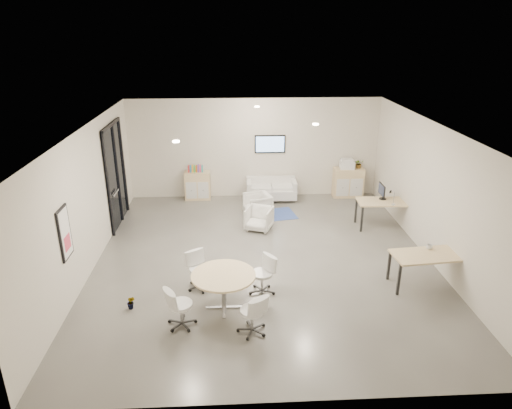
{
  "coord_description": "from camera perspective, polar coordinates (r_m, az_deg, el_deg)",
  "views": [
    {
      "loc": [
        -0.71,
        -9.76,
        5.28
      ],
      "look_at": [
        -0.17,
        0.4,
        1.28
      ],
      "focal_mm": 32.0,
      "sensor_mm": 36.0,
      "label": 1
    }
  ],
  "objects": [
    {
      "name": "desk_front",
      "position": [
        10.4,
        20.61,
        -6.23
      ],
      "size": [
        1.54,
        0.87,
        0.77
      ],
      "rotation": [
        0.0,
        0.0,
        0.1
      ],
      "color": "#D1B37E",
      "rests_on": "room_shell"
    },
    {
      "name": "artwork",
      "position": [
        9.55,
        -22.79,
        -3.34
      ],
      "size": [
        0.05,
        0.54,
        1.04
      ],
      "color": "black",
      "rests_on": "room_shell"
    },
    {
      "name": "loveseat",
      "position": [
        14.77,
        1.92,
        1.84
      ],
      "size": [
        1.61,
        0.84,
        0.6
      ],
      "rotation": [
        0.0,
        0.0,
        -0.03
      ],
      "color": "silver",
      "rests_on": "room_shell"
    },
    {
      "name": "wall_tv",
      "position": [
        14.71,
        1.76,
        7.56
      ],
      "size": [
        0.98,
        0.06,
        0.58
      ],
      "color": "black",
      "rests_on": "room_shell"
    },
    {
      "name": "round_table",
      "position": [
        9.03,
        -4.09,
        -9.16
      ],
      "size": [
        1.26,
        1.26,
        0.77
      ],
      "color": "#D1B37E",
      "rests_on": "room_shell"
    },
    {
      "name": "ceiling_spots",
      "position": [
        10.81,
        -0.3,
        10.27
      ],
      "size": [
        3.14,
        4.14,
        0.03
      ],
      "color": "#FFEAC6",
      "rests_on": "room_shell"
    },
    {
      "name": "plant_cabinet",
      "position": [
        15.18,
        12.74,
        4.9
      ],
      "size": [
        0.31,
        0.34,
        0.24
      ],
      "primitive_type": "imported",
      "rotation": [
        0.0,
        0.0,
        0.09
      ],
      "color": "#3F7F3F",
      "rests_on": "sideboard_right"
    },
    {
      "name": "monitor",
      "position": [
        13.12,
        15.47,
        1.62
      ],
      "size": [
        0.2,
        0.5,
        0.44
      ],
      "color": "black",
      "rests_on": "desk_rear"
    },
    {
      "name": "meeting_chairs",
      "position": [
        9.17,
        -4.05,
        -10.65
      ],
      "size": [
        2.39,
        2.39,
        0.82
      ],
      "color": "white",
      "rests_on": "room_shell"
    },
    {
      "name": "printer",
      "position": [
        15.07,
        11.29,
        5.0
      ],
      "size": [
        0.48,
        0.4,
        0.32
      ],
      "rotation": [
        0.0,
        0.0,
        -0.06
      ],
      "color": "white",
      "rests_on": "sideboard_right"
    },
    {
      "name": "sideboard_left",
      "position": [
        14.87,
        -7.31,
        2.36
      ],
      "size": [
        0.82,
        0.42,
        0.92
      ],
      "color": "#D1B37E",
      "rests_on": "room_shell"
    },
    {
      "name": "sideboard_right",
      "position": [
        15.28,
        11.43,
        2.72
      ],
      "size": [
        0.97,
        0.47,
        0.97
      ],
      "color": "#D1B37E",
      "rests_on": "room_shell"
    },
    {
      "name": "armchair_left",
      "position": [
        13.49,
        0.2,
        0.09
      ],
      "size": [
        0.84,
        0.87,
        0.73
      ],
      "primitive_type": "imported",
      "rotation": [
        0.0,
        0.0,
        -1.27
      ],
      "color": "silver",
      "rests_on": "room_shell"
    },
    {
      "name": "glass_door",
      "position": [
        13.24,
        -17.14,
        3.91
      ],
      "size": [
        0.09,
        1.9,
        2.85
      ],
      "color": "black",
      "rests_on": "room_shell"
    },
    {
      "name": "cup",
      "position": [
        10.58,
        20.85,
        -4.91
      ],
      "size": [
        0.15,
        0.13,
        0.13
      ],
      "primitive_type": "imported",
      "rotation": [
        0.0,
        0.0,
        -0.19
      ],
      "color": "white",
      "rests_on": "desk_front"
    },
    {
      "name": "armchair_right",
      "position": [
        12.57,
        0.38,
        -1.63
      ],
      "size": [
        0.86,
        0.83,
        0.69
      ],
      "primitive_type": "imported",
      "rotation": [
        0.0,
        0.0,
        -0.37
      ],
      "color": "silver",
      "rests_on": "room_shell"
    },
    {
      "name": "books",
      "position": [
        14.71,
        -7.58,
        4.46
      ],
      "size": [
        0.47,
        0.14,
        0.22
      ],
      "color": "red",
      "rests_on": "sideboard_left"
    },
    {
      "name": "room_shell",
      "position": [
        10.46,
        1.03,
        0.86
      ],
      "size": [
        9.6,
        10.6,
        4.8
      ],
      "color": "#53514C",
      "rests_on": "ground"
    },
    {
      "name": "desk_rear",
      "position": [
        13.11,
        15.7,
        0.11
      ],
      "size": [
        1.5,
        0.8,
        0.76
      ],
      "rotation": [
        0.0,
        0.0,
        -0.05
      ],
      "color": "#D1B37E",
      "rests_on": "room_shell"
    },
    {
      "name": "plant_floor",
      "position": [
        9.64,
        -15.31,
        -12.12
      ],
      "size": [
        0.24,
        0.33,
        0.13
      ],
      "primitive_type": "imported",
      "rotation": [
        0.0,
        0.0,
        -0.28
      ],
      "color": "#3F7F3F",
      "rests_on": "room_shell"
    },
    {
      "name": "blue_rug",
      "position": [
        13.64,
        1.88,
        -1.3
      ],
      "size": [
        1.58,
        1.21,
        0.01
      ],
      "primitive_type": "cube",
      "rotation": [
        0.0,
        0.0,
        0.2
      ],
      "color": "#2D448A",
      "rests_on": "room_shell"
    }
  ]
}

